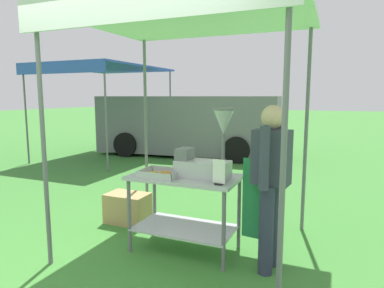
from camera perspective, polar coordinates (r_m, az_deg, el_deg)
The scene contains 10 objects.
ground_plane at distance 8.70m, azimuth 11.09°, elevation -3.34°, with size 70.00×70.00×0.00m, color #3D7F33.
stall_canopy at distance 3.73m, azimuth -0.64°, elevation 19.42°, with size 2.48×2.13×2.54m.
donut_cart at distance 3.73m, azimuth -1.22°, elevation -8.72°, with size 1.17×0.66×0.84m.
donut_tray at distance 3.65m, azimuth -5.28°, elevation -5.07°, with size 0.41×0.33×0.07m.
donut_fryer at distance 3.51m, azimuth 2.47°, elevation -1.92°, with size 0.61×0.28×0.73m.
menu_sign at distance 3.28m, azimuth 4.55°, elevation -5.04°, with size 0.13×0.05×0.25m.
vendor at distance 3.33m, azimuth 13.01°, elevation -5.83°, with size 0.46×0.54×1.61m.
supply_crate at distance 4.73m, azimuth -10.75°, elevation -10.52°, with size 0.56×0.37×0.40m.
van_grey at distance 9.93m, azimuth -0.52°, elevation 3.33°, with size 5.23×2.43×1.69m.
neighbour_tent at distance 9.72m, azimuth -14.74°, elevation 12.00°, with size 2.62×3.37×2.49m.
Camera 1 is at (1.73, -2.35, 1.69)m, focal length 31.75 mm.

